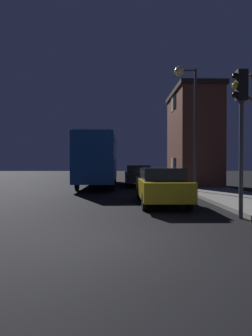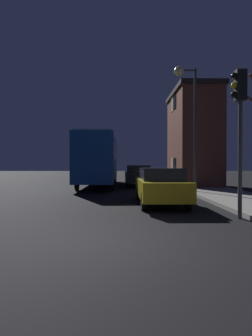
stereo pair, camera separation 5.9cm
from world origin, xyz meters
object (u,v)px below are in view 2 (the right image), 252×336
at_px(streetlamp, 186,98).
at_px(bus, 100,157).
at_px(traffic_light, 239,112).
at_px(car_mid_lane, 138,175).
at_px(car_near_lane, 160,185).

height_order(streetlamp, bus, streetlamp).
xyz_separation_m(streetlamp, traffic_light, (-0.09, -6.68, -2.11)).
relative_size(traffic_light, bus, 0.42).
xyz_separation_m(traffic_light, bus, (-5.14, 12.06, -0.98)).
relative_size(traffic_light, car_mid_lane, 0.94).
relative_size(streetlamp, car_mid_lane, 1.46).
xyz_separation_m(streetlamp, car_near_lane, (-2.01, -3.86, -4.47)).
bearing_deg(car_near_lane, bus, 109.21).
bearing_deg(car_mid_lane, traffic_light, -79.41).
bearing_deg(car_mid_lane, streetlamp, -66.50).
bearing_deg(traffic_light, car_mid_lane, 100.59).
distance_m(traffic_light, bus, 13.15).
bearing_deg(bus, car_mid_lane, 0.61).
height_order(bus, car_mid_lane, bus).
xyz_separation_m(bus, car_near_lane, (3.22, -9.24, -1.38)).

